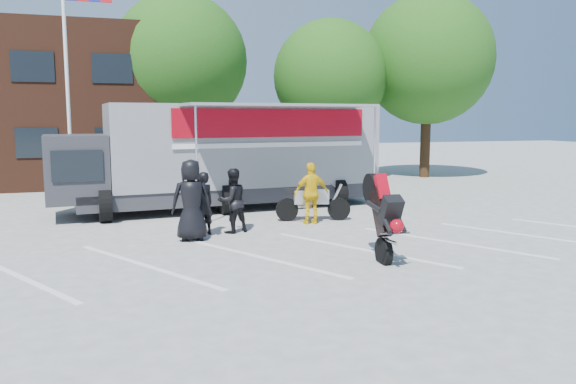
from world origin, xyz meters
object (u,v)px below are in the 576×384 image
stunt_bike_rider (372,256)px  spectator_leather_c (232,201)px  tree_mid (330,77)px  flagpole (74,56)px  tree_right (428,59)px  transporter_truck (232,208)px  spectator_hivis (311,193)px  spectator_leather_a (191,200)px  spectator_leather_b (203,204)px  tree_left (180,61)px  parked_motorcycle (313,220)px

stunt_bike_rider → spectator_leather_c: spectator_leather_c is taller
tree_mid → spectator_leather_c: bearing=-122.7°
spectator_leather_c → tree_mid: bearing=-142.1°
flagpole → tree_mid: size_ratio=1.04×
tree_right → transporter_truck: bearing=-149.1°
transporter_truck → spectator_hivis: 3.85m
transporter_truck → spectator_leather_c: transporter_truck is taller
spectator_leather_a → transporter_truck: bearing=-108.5°
tree_right → stunt_bike_rider: (-9.84, -14.18, -5.88)m
transporter_truck → tree_right: bearing=26.0°
spectator_leather_a → spectator_leather_b: (0.36, 0.56, -0.19)m
stunt_bike_rider → tree_mid: bearing=75.0°
tree_mid → stunt_bike_rider: size_ratio=3.78×
transporter_truck → tree_left: bearing=89.1°
parked_motorcycle → spectator_leather_a: size_ratio=1.12×
spectator_leather_a → stunt_bike_rider: bearing=146.0°
flagpole → tree_right: 16.88m
tree_right → spectator_leather_c: bearing=-138.6°
flagpole → stunt_bike_rider: (6.40, -9.68, -5.05)m
flagpole → tree_left: 7.37m
spectator_leather_b → spectator_hivis: bearing=170.8°
flagpole → tree_left: (4.24, 6.00, 0.51)m
flagpole → parked_motorcycle: bearing=-38.4°
tree_right → spectator_leather_b: (-13.00, -10.81, -5.06)m
tree_mid → spectator_leather_a: (-8.36, -11.87, -3.94)m
tree_left → stunt_bike_rider: tree_left is taller
tree_mid → tree_right: tree_right is taller
tree_mid → transporter_truck: tree_mid is taller
tree_left → transporter_truck: (0.59, -8.33, -5.57)m
parked_motorcycle → spectator_hivis: size_ratio=1.28×
tree_right → spectator_leather_a: size_ratio=4.55×
transporter_truck → stunt_bike_rider: (1.57, -7.36, 0.00)m
tree_mid → transporter_truck: size_ratio=0.71×
spectator_leather_c → spectator_hivis: spectator_hivis is taller
tree_right → spectator_leather_c: 17.03m
spectator_hivis → parked_motorcycle: bearing=-116.3°
transporter_truck → spectator_leather_a: bearing=-118.0°
flagpole → parked_motorcycle: flagpole is taller
stunt_bike_rider → tree_left: bearing=101.1°
tree_mid → spectator_leather_a: tree_mid is taller
stunt_bike_rider → tree_right: bearing=58.5°
flagpole → tree_left: bearing=54.7°
tree_right → parked_motorcycle: tree_right is taller
flagpole → transporter_truck: bearing=-25.7°
flagpole → spectator_leather_b: (3.25, -6.31, -4.24)m
tree_left → spectator_hivis: bearing=-79.4°
transporter_truck → spectator_leather_b: size_ratio=6.59×
parked_motorcycle → spectator_leather_b: bearing=119.6°
parked_motorcycle → tree_right: bearing=-32.1°
spectator_leather_a → spectator_hivis: size_ratio=1.14×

